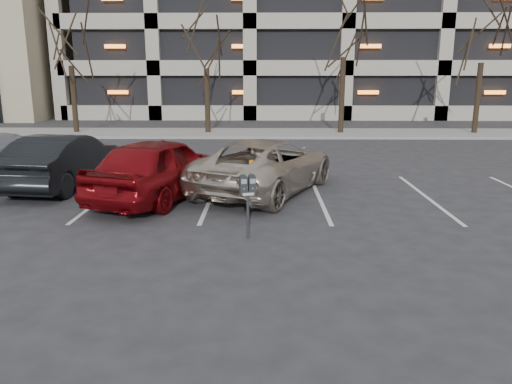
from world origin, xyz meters
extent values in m
plane|color=#28282B|center=(0.00, 0.00, 0.00)|extent=(140.00, 140.00, 0.00)
cube|color=gray|center=(0.00, 16.00, 0.06)|extent=(80.00, 4.00, 0.12)
cube|color=silver|center=(-7.00, 2.30, 0.01)|extent=(0.10, 5.20, 0.00)
cube|color=silver|center=(-4.20, 2.30, 0.01)|extent=(0.10, 5.20, 0.00)
cube|color=silver|center=(-1.40, 2.30, 0.01)|extent=(0.10, 5.20, 0.00)
cube|color=silver|center=(1.40, 2.30, 0.01)|extent=(0.10, 5.20, 0.00)
cube|color=silver|center=(4.20, 2.30, 0.01)|extent=(0.10, 5.20, 0.00)
cube|color=black|center=(12.00, 34.00, 9.00)|extent=(49.92, 19.20, 18.00)
cylinder|color=black|center=(-10.00, 16.00, 1.76)|extent=(0.28, 0.28, 3.53)
cylinder|color=black|center=(-3.00, 16.00, 1.69)|extent=(0.28, 0.28, 3.38)
cylinder|color=black|center=(4.00, 16.00, 1.98)|extent=(0.28, 0.28, 3.95)
cylinder|color=black|center=(11.00, 16.00, 1.83)|extent=(0.28, 0.28, 3.67)
cylinder|color=black|center=(-0.34, -1.11, 0.45)|extent=(0.06, 0.06, 0.90)
cube|color=black|center=(-0.34, -1.11, 0.92)|extent=(0.32, 0.17, 0.06)
cube|color=silver|center=(-0.33, -1.16, 0.90)|extent=(0.21, 0.06, 0.05)
cube|color=gray|center=(-0.41, -1.19, 1.15)|extent=(0.10, 0.03, 0.09)
cube|color=gray|center=(-0.24, -1.15, 1.15)|extent=(0.10, 0.03, 0.09)
imported|color=beige|center=(0.01, 2.89, 0.72)|extent=(4.37, 5.73, 1.45)
cube|color=#E56404|center=(-0.34, 1.98, 1.45)|extent=(0.10, 0.20, 0.01)
imported|color=maroon|center=(-2.68, 2.05, 0.80)|extent=(3.33, 5.07, 1.61)
imported|color=black|center=(-5.64, 3.38, 0.75)|extent=(2.07, 4.68, 1.50)
imported|color=#9FA0A7|center=(-7.57, 3.58, 0.77)|extent=(4.07, 5.71, 1.54)
camera|label=1|loc=(-0.03, -10.35, 3.13)|focal=35.00mm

